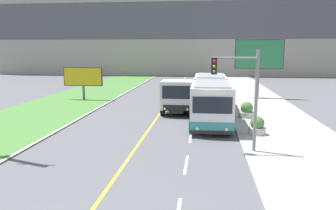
% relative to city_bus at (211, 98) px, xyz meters
% --- Properties ---
extents(apartment_block_background, '(80.00, 8.04, 19.57)m').
position_rel_city_bus_xyz_m(apartment_block_background, '(-3.96, 41.80, 8.29)').
color(apartment_block_background, gray).
rests_on(apartment_block_background, ground_plane).
extents(city_bus, '(2.70, 12.07, 2.95)m').
position_rel_city_bus_xyz_m(city_bus, '(0.00, 0.00, 0.00)').
color(city_bus, silver).
rests_on(city_bus, ground_plane).
extents(dump_truck, '(2.53, 6.59, 2.69)m').
position_rel_city_bus_xyz_m(dump_truck, '(-2.53, 1.45, -0.16)').
color(dump_truck, black).
rests_on(dump_truck, ground_plane).
extents(traffic_light_mast, '(2.28, 0.32, 5.07)m').
position_rel_city_bus_xyz_m(traffic_light_mast, '(1.33, -8.22, 1.76)').
color(traffic_light_mast, slate).
rests_on(traffic_light_mast, ground_plane).
extents(billboard_large, '(4.93, 0.24, 6.04)m').
position_rel_city_bus_xyz_m(billboard_large, '(5.04, 10.39, 2.89)').
color(billboard_large, '#59595B').
rests_on(billboard_large, ground_plane).
extents(billboard_small, '(3.96, 0.24, 3.29)m').
position_rel_city_bus_xyz_m(billboard_small, '(-12.58, 7.26, 0.77)').
color(billboard_small, '#59595B').
rests_on(billboard_small, ground_plane).
extents(planter_round_near, '(1.03, 1.03, 1.09)m').
position_rel_city_bus_xyz_m(planter_round_near, '(2.70, -4.87, -0.95)').
color(planter_round_near, '#B7B2A8').
rests_on(planter_round_near, sidewalk_right).
extents(planter_round_second, '(1.13, 1.13, 1.18)m').
position_rel_city_bus_xyz_m(planter_round_second, '(2.67, -0.04, -0.91)').
color(planter_round_second, '#B7B2A8').
rests_on(planter_round_second, sidewalk_right).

